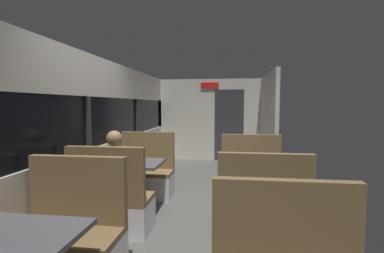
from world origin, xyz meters
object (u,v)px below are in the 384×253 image
(bench_rear_aisle_facing_end, at_px, (262,221))
(seated_passenger, at_px, (114,188))
(bench_near_window_facing_entry, at_px, (70,243))
(dining_table_rear_aisle, at_px, (256,176))
(dining_table_near_window, at_px, (7,251))
(bench_rear_aisle_facing_entry, at_px, (251,184))
(bench_mid_window_facing_end, at_px, (112,206))
(dining_table_mid_window, at_px, (131,169))
(bench_mid_window_facing_entry, at_px, (146,177))
(coffee_cup_primary, at_px, (121,161))

(bench_rear_aisle_facing_end, height_order, seated_passenger, seated_passenger)
(bench_near_window_facing_entry, height_order, dining_table_rear_aisle, bench_near_window_facing_entry)
(bench_near_window_facing_entry, bearing_deg, dining_table_near_window, -90.00)
(dining_table_rear_aisle, xyz_separation_m, bench_rear_aisle_facing_entry, (0.00, 0.70, -0.31))
(bench_mid_window_facing_end, relative_size, bench_rear_aisle_facing_entry, 1.00)
(dining_table_near_window, bearing_deg, bench_rear_aisle_facing_entry, 57.62)
(dining_table_mid_window, bearing_deg, bench_mid_window_facing_entry, 90.00)
(dining_table_mid_window, distance_m, dining_table_rear_aisle, 1.80)
(seated_passenger, bearing_deg, coffee_cup_primary, 100.60)
(bench_near_window_facing_entry, xyz_separation_m, bench_rear_aisle_facing_end, (1.79, 0.72, 0.00))
(dining_table_mid_window, bearing_deg, bench_mid_window_facing_end, -90.00)
(bench_mid_window_facing_entry, xyz_separation_m, bench_rear_aisle_facing_end, (1.79, -1.60, 0.00))
(bench_mid_window_facing_end, height_order, bench_rear_aisle_facing_entry, same)
(seated_passenger, bearing_deg, bench_mid_window_facing_entry, 90.00)
(bench_mid_window_facing_entry, bearing_deg, bench_rear_aisle_facing_entry, -6.38)
(dining_table_rear_aisle, height_order, bench_rear_aisle_facing_entry, bench_rear_aisle_facing_entry)
(dining_table_near_window, distance_m, coffee_cup_primary, 2.18)
(dining_table_mid_window, height_order, coffee_cup_primary, coffee_cup_primary)
(bench_mid_window_facing_end, bearing_deg, bench_mid_window_facing_entry, 90.00)
(coffee_cup_primary, bearing_deg, dining_table_near_window, -87.67)
(bench_near_window_facing_entry, relative_size, bench_mid_window_facing_end, 1.00)
(dining_table_mid_window, height_order, bench_mid_window_facing_entry, bench_mid_window_facing_entry)
(dining_table_near_window, xyz_separation_m, bench_mid_window_facing_entry, (0.00, 3.02, -0.31))
(bench_mid_window_facing_end, distance_m, bench_mid_window_facing_entry, 1.40)
(bench_near_window_facing_entry, xyz_separation_m, dining_table_mid_window, (0.00, 1.62, 0.31))
(dining_table_near_window, relative_size, seated_passenger, 0.71)
(bench_mid_window_facing_end, relative_size, dining_table_rear_aisle, 1.22)
(seated_passenger, bearing_deg, dining_table_mid_window, 90.00)
(dining_table_rear_aisle, relative_size, bench_rear_aisle_facing_entry, 0.82)
(dining_table_near_window, height_order, bench_mid_window_facing_end, bench_mid_window_facing_end)
(bench_mid_window_facing_entry, bearing_deg, bench_near_window_facing_entry, -90.00)
(dining_table_near_window, height_order, bench_rear_aisle_facing_end, bench_rear_aisle_facing_end)
(dining_table_mid_window, distance_m, bench_rear_aisle_facing_entry, 1.88)
(bench_mid_window_facing_entry, distance_m, dining_table_rear_aisle, 2.03)
(bench_rear_aisle_facing_end, bearing_deg, dining_table_mid_window, 153.32)
(bench_near_window_facing_entry, height_order, coffee_cup_primary, bench_near_window_facing_entry)
(bench_mid_window_facing_end, relative_size, coffee_cup_primary, 12.22)
(dining_table_near_window, relative_size, bench_mid_window_facing_entry, 0.82)
(dining_table_mid_window, bearing_deg, bench_rear_aisle_facing_end, -26.68)
(dining_table_rear_aisle, height_order, bench_rear_aisle_facing_end, bench_rear_aisle_facing_end)
(dining_table_rear_aisle, bearing_deg, dining_table_near_window, -130.13)
(bench_near_window_facing_entry, xyz_separation_m, bench_rear_aisle_facing_entry, (1.79, 2.12, 0.00))
(dining_table_near_window, bearing_deg, bench_mid_window_facing_end, 90.00)
(bench_rear_aisle_facing_entry, relative_size, coffee_cup_primary, 12.22)
(bench_near_window_facing_entry, bearing_deg, bench_mid_window_facing_entry, 90.00)
(bench_mid_window_facing_end, xyz_separation_m, dining_table_rear_aisle, (1.79, 0.50, 0.31))
(bench_mid_window_facing_end, distance_m, coffee_cup_primary, 0.72)
(bench_rear_aisle_facing_entry, xyz_separation_m, coffee_cup_primary, (-1.88, -0.65, 0.46))
(bench_mid_window_facing_entry, height_order, coffee_cup_primary, bench_mid_window_facing_entry)
(dining_table_mid_window, height_order, bench_rear_aisle_facing_end, bench_rear_aisle_facing_end)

